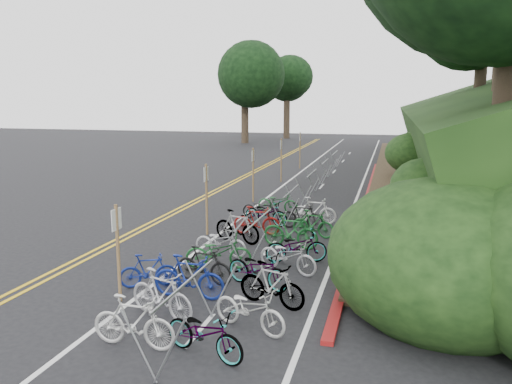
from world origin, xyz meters
TOP-DOWN VIEW (x-y plane):
  - ground at (0.00, 0.00)m, footprint 120.00×120.00m
  - road_markings at (0.63, 10.10)m, footprint 7.47×80.00m
  - red_curb at (5.70, 12.00)m, footprint 0.25×28.00m
  - embankment at (12.96, 19.04)m, footprint 14.30×48.14m
  - bike_rack_front at (3.11, -2.69)m, footprint 1.19×2.86m
  - bike_racks_rest at (3.00, 13.00)m, footprint 1.14×23.00m
  - signpost_near at (0.74, -1.08)m, footprint 0.08×0.40m
  - signposts_rest at (0.60, 14.00)m, footprint 0.08×18.40m
  - bike_front at (0.96, -0.09)m, footprint 1.00×1.48m
  - bike_valet at (2.99, 2.62)m, footprint 3.42×13.79m

SIDE VIEW (x-z plane):
  - ground at x=0.00m, z-range 0.00..0.00m
  - road_markings at x=0.63m, z-range 0.00..0.01m
  - red_curb at x=5.70m, z-range 0.00..0.10m
  - bike_front at x=0.96m, z-range 0.00..0.87m
  - bike_valet at x=2.99m, z-range -0.06..1.04m
  - bike_racks_rest at x=3.00m, z-range 0.27..1.44m
  - bike_rack_front at x=3.11m, z-range 0.28..1.56m
  - signpost_near at x=0.74m, z-range 0.17..2.49m
  - signposts_rest at x=0.60m, z-range 0.18..2.68m
  - embankment at x=12.96m, z-range -1.99..7.12m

